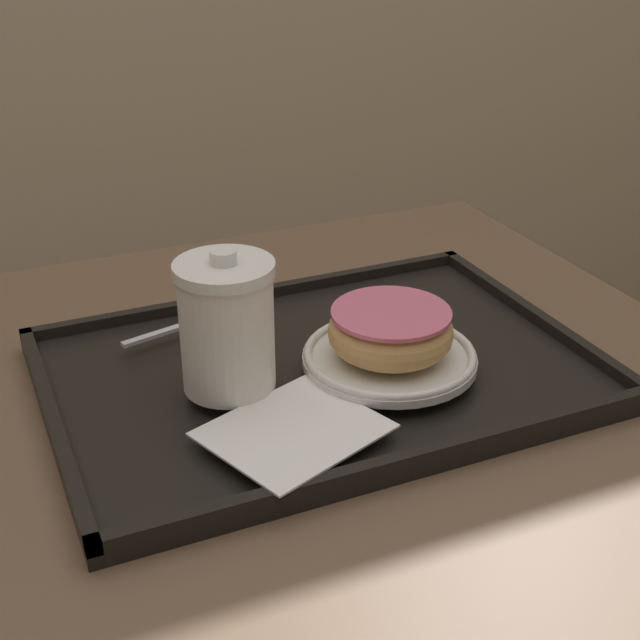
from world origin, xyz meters
name	(u,v)px	position (x,y,z in m)	size (l,w,h in m)	color
cafe_table	(308,536)	(0.00, 0.00, 0.54)	(0.84, 0.80, 0.71)	brown
serving_tray	(320,372)	(0.02, 0.01, 0.72)	(0.51, 0.35, 0.02)	black
napkin_paper	(294,430)	(-0.05, -0.09, 0.74)	(0.17, 0.16, 0.00)	white
coffee_cup_front	(227,325)	(-0.08, 0.00, 0.80)	(0.09, 0.09, 0.13)	white
plate_with_chocolate_donut	(390,356)	(0.08, -0.02, 0.74)	(0.16, 0.16, 0.01)	white
donut_chocolate_glazed	(391,330)	(0.08, -0.02, 0.77)	(0.12, 0.12, 0.04)	tan
spoon	(215,313)	(-0.05, 0.14, 0.74)	(0.14, 0.05, 0.01)	silver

